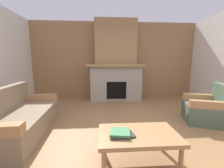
% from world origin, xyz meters
% --- Properties ---
extents(ground, '(9.00, 9.00, 0.00)m').
position_xyz_m(ground, '(0.00, 0.00, 0.00)').
color(ground, olive).
extents(wall_back_wood_panel, '(6.00, 0.12, 2.70)m').
position_xyz_m(wall_back_wood_panel, '(0.00, 3.00, 1.35)').
color(wall_back_wood_panel, '#997047').
rests_on(wall_back_wood_panel, ground).
extents(fireplace, '(1.90, 0.82, 2.70)m').
position_xyz_m(fireplace, '(0.00, 2.62, 1.16)').
color(fireplace, gray).
rests_on(fireplace, ground).
extents(couch, '(0.92, 1.84, 0.85)m').
position_xyz_m(couch, '(-1.99, 0.25, 0.29)').
color(couch, '#847056').
rests_on(couch, ground).
extents(armchair, '(0.97, 0.97, 0.85)m').
position_xyz_m(armchair, '(1.81, 0.53, 0.29)').
color(armchair, '#4C604C').
rests_on(armchair, ground).
extents(coffee_table, '(1.00, 0.60, 0.43)m').
position_xyz_m(coffee_table, '(-0.01, -0.67, 0.38)').
color(coffee_table, '#A87A4C').
rests_on(coffee_table, ground).
extents(book_stack_near_edge, '(0.32, 0.25, 0.05)m').
position_xyz_m(book_stack_near_edge, '(-0.24, -0.71, 0.46)').
color(book_stack_near_edge, '#2D2D33').
rests_on(book_stack_near_edge, coffee_table).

